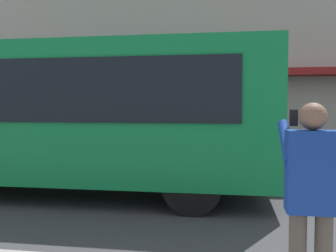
{
  "coord_description": "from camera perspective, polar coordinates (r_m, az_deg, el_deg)",
  "views": [
    {
      "loc": [
        -0.41,
        7.52,
        1.82
      ],
      "look_at": [
        0.81,
        0.08,
        1.44
      ],
      "focal_mm": 40.86,
      "sensor_mm": 36.0,
      "label": 1
    }
  ],
  "objects": [
    {
      "name": "ground_plane",
      "position": [
        7.74,
        6.16,
        -10.72
      ],
      "size": [
        60.0,
        60.0,
        0.0
      ],
      "primitive_type": "plane",
      "color": "#38383A"
    },
    {
      "name": "red_bus",
      "position": [
        8.26,
        -16.89,
        1.82
      ],
      "size": [
        9.05,
        2.54,
        3.08
      ],
      "color": "#0F7238",
      "rests_on": "ground_plane"
    },
    {
      "name": "pedestrian_photographer",
      "position": [
        3.31,
        20.67,
        -9.07
      ],
      "size": [
        0.53,
        0.52,
        1.7
      ],
      "color": "#4C4238",
      "rests_on": "sidewalk_curb"
    }
  ]
}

